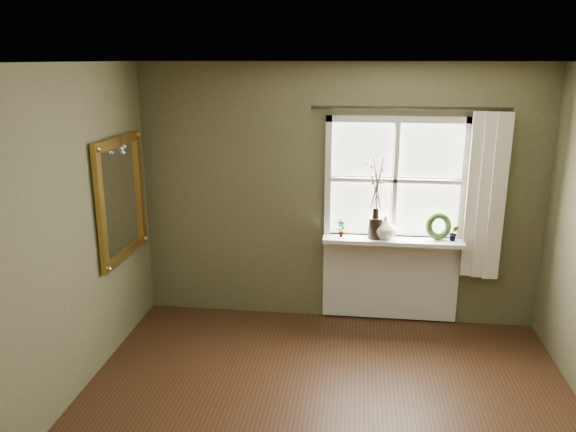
# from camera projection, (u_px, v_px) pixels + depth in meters

# --- Properties ---
(ceiling) EXTENTS (4.50, 4.50, 0.00)m
(ceiling) POSITION_uv_depth(u_px,v_px,m) (327.00, 63.00, 3.09)
(ceiling) COLOR silver
(ceiling) RESTS_ON ground
(wall_back) EXTENTS (4.00, 0.10, 2.60)m
(wall_back) POSITION_uv_depth(u_px,v_px,m) (338.00, 195.00, 5.64)
(wall_back) COLOR brown
(wall_back) RESTS_ON ground
(wall_left) EXTENTS (0.10, 4.50, 2.60)m
(wall_left) POSITION_uv_depth(u_px,v_px,m) (12.00, 267.00, 3.69)
(wall_left) COLOR brown
(wall_left) RESTS_ON ground
(window_frame) EXTENTS (1.36, 0.06, 1.24)m
(window_frame) POSITION_uv_depth(u_px,v_px,m) (395.00, 180.00, 5.45)
(window_frame) COLOR silver
(window_frame) RESTS_ON wall_back
(window_sill) EXTENTS (1.36, 0.26, 0.04)m
(window_sill) POSITION_uv_depth(u_px,v_px,m) (393.00, 240.00, 5.51)
(window_sill) COLOR silver
(window_sill) RESTS_ON wall_back
(window_apron) EXTENTS (1.36, 0.04, 0.88)m
(window_apron) POSITION_uv_depth(u_px,v_px,m) (390.00, 278.00, 5.73)
(window_apron) COLOR silver
(window_apron) RESTS_ON ground
(dark_jug) EXTENTS (0.18, 0.18, 0.21)m
(dark_jug) POSITION_uv_depth(u_px,v_px,m) (375.00, 228.00, 5.50)
(dark_jug) COLOR black
(dark_jug) RESTS_ON window_sill
(cream_vase) EXTENTS (0.26, 0.26, 0.23)m
(cream_vase) POSITION_uv_depth(u_px,v_px,m) (385.00, 227.00, 5.48)
(cream_vase) COLOR silver
(cream_vase) RESTS_ON window_sill
(wreath) EXTENTS (0.30, 0.21, 0.28)m
(wreath) POSITION_uv_depth(u_px,v_px,m) (438.00, 229.00, 5.46)
(wreath) COLOR #2E4B21
(wreath) RESTS_ON window_sill
(potted_plant_left) EXTENTS (0.10, 0.09, 0.17)m
(potted_plant_left) POSITION_uv_depth(u_px,v_px,m) (341.00, 228.00, 5.54)
(potted_plant_left) COLOR #2E4B21
(potted_plant_left) RESTS_ON window_sill
(potted_plant_right) EXTENTS (0.09, 0.08, 0.16)m
(potted_plant_right) POSITION_uv_depth(u_px,v_px,m) (454.00, 233.00, 5.41)
(potted_plant_right) COLOR #2E4B21
(potted_plant_right) RESTS_ON window_sill
(curtain) EXTENTS (0.36, 0.12, 1.59)m
(curtain) POSITION_uv_depth(u_px,v_px,m) (485.00, 197.00, 5.29)
(curtain) COLOR silver
(curtain) RESTS_ON wall_back
(curtain_rod) EXTENTS (1.84, 0.03, 0.03)m
(curtain_rod) POSITION_uv_depth(u_px,v_px,m) (410.00, 108.00, 5.20)
(curtain_rod) COLOR black
(curtain_rod) RESTS_ON wall_back
(gilt_mirror) EXTENTS (0.10, 0.95, 1.14)m
(gilt_mirror) POSITION_uv_depth(u_px,v_px,m) (121.00, 198.00, 5.15)
(gilt_mirror) COLOR white
(gilt_mirror) RESTS_ON wall_left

